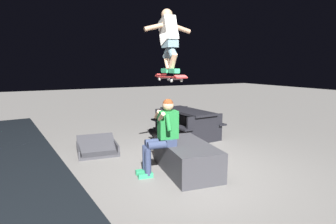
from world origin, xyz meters
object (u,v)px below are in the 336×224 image
kicker_ramp (97,149)px  picnic_table_back (187,119)px  person_sitting_on_ledge (162,132)px  ledge_box_main (187,158)px  skater_airborne (169,38)px  skateboard (170,77)px

kicker_ramp → picnic_table_back: (0.23, -2.53, 0.43)m
person_sitting_on_ledge → kicker_ramp: 2.09m
ledge_box_main → person_sitting_on_ledge: (0.11, 0.45, 0.50)m
ledge_box_main → person_sitting_on_ledge: bearing=75.8°
skater_airborne → skateboard: bearing=175.3°
person_sitting_on_ledge → picnic_table_back: 2.74m
ledge_box_main → picnic_table_back: size_ratio=0.86×
person_sitting_on_ledge → picnic_table_back: (2.06, -1.79, -0.27)m
kicker_ramp → picnic_table_back: 2.57m
person_sitting_on_ledge → picnic_table_back: person_sitting_on_ledge is taller
ledge_box_main → skater_airborne: bearing=40.6°
ledge_box_main → skater_airborne: (0.27, 0.23, 2.16)m
person_sitting_on_ledge → picnic_table_back: bearing=-41.0°
skateboard → kicker_ramp: size_ratio=0.92×
picnic_table_back → skateboard: bearing=141.1°
skater_airborne → kicker_ramp: size_ratio=0.99×
person_sitting_on_ledge → skateboard: skateboard is taller
kicker_ramp → ledge_box_main: bearing=-148.5°
picnic_table_back → ledge_box_main: bearing=148.4°
person_sitting_on_ledge → skateboard: (0.10, -0.21, 0.97)m
skater_airborne → picnic_table_back: skater_airborne is taller
skateboard → kicker_ramp: (1.72, 0.95, -1.67)m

